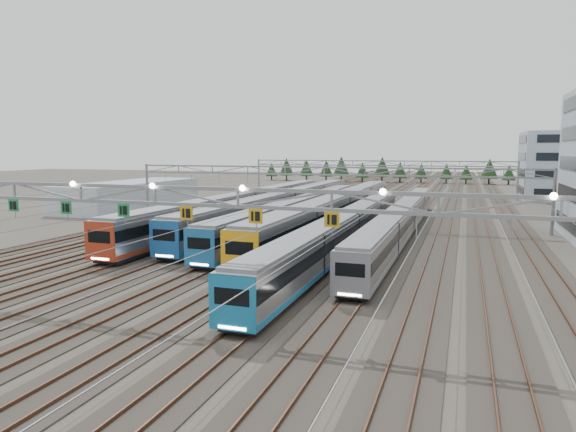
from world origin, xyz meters
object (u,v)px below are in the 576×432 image
(train_b, at_px, (285,204))
(train_d, at_px, (338,209))
(train_c, at_px, (299,212))
(gantry_mid, at_px, (324,178))
(train_f, at_px, (403,219))
(gantry_far, at_px, (378,167))
(gantry_near, at_px, (153,199))
(train_e, at_px, (346,229))
(west_shed, at_px, (131,195))
(train_a, at_px, (246,206))

(train_b, xyz_separation_m, train_d, (9.00, -4.42, 0.07))
(train_b, xyz_separation_m, train_c, (4.50, -7.43, -0.12))
(train_b, xyz_separation_m, gantry_mid, (6.75, -3.46, 4.17))
(train_d, distance_m, gantry_mid, 4.77)
(train_f, xyz_separation_m, gantry_mid, (-11.25, 5.93, 4.40))
(train_c, xyz_separation_m, gantry_far, (2.25, 48.97, 4.29))
(train_c, height_order, train_d, train_d)
(train_c, xyz_separation_m, gantry_near, (2.20, -36.15, 4.99))
(train_e, height_order, west_shed, west_shed)
(train_d, relative_size, train_f, 1.08)
(train_d, xyz_separation_m, gantry_mid, (-2.25, 0.96, 4.09))
(train_f, height_order, gantry_far, gantry_far)
(train_d, relative_size, gantry_far, 1.12)
(train_b, distance_m, train_e, 23.84)
(train_c, height_order, gantry_far, gantry_far)
(train_e, distance_m, gantry_near, 25.39)
(gantry_near, distance_m, gantry_far, 85.12)
(train_c, bearing_deg, gantry_far, 87.37)
(train_b, height_order, gantry_far, gantry_far)
(train_b, bearing_deg, west_shed, 169.06)
(train_b, relative_size, train_f, 1.10)
(train_c, bearing_deg, train_f, -8.26)
(train_d, relative_size, gantry_mid, 1.12)
(train_f, distance_m, gantry_far, 52.34)
(train_b, relative_size, train_c, 1.21)
(train_d, bearing_deg, train_b, 153.86)
(gantry_mid, relative_size, gantry_far, 1.00)
(west_shed, bearing_deg, train_f, -17.41)
(train_f, height_order, gantry_near, gantry_near)
(train_c, distance_m, train_f, 13.64)
(train_b, bearing_deg, gantry_near, -81.26)
(train_b, distance_m, train_d, 10.03)
(train_c, xyz_separation_m, train_e, (9.00, -12.22, -0.07))
(train_a, relative_size, gantry_far, 1.10)
(train_b, bearing_deg, train_e, -55.51)
(train_d, xyz_separation_m, train_e, (4.50, -15.23, -0.26))
(train_a, xyz_separation_m, train_b, (4.50, 4.13, -0.05))
(train_c, distance_m, train_e, 15.17)
(train_e, relative_size, west_shed, 1.82)
(train_a, height_order, train_b, train_a)
(train_a, relative_size, gantry_near, 1.10)
(west_shed, bearing_deg, gantry_mid, -14.04)
(train_e, bearing_deg, train_a, 139.24)
(gantry_far, bearing_deg, west_shed, -136.85)
(gantry_near, distance_m, west_shed, 62.57)
(train_f, height_order, west_shed, west_shed)
(train_a, distance_m, train_e, 23.77)
(gantry_near, xyz_separation_m, gantry_far, (0.05, 85.12, -0.70))
(gantry_near, relative_size, gantry_mid, 1.00)
(gantry_near, height_order, gantry_mid, gantry_near)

